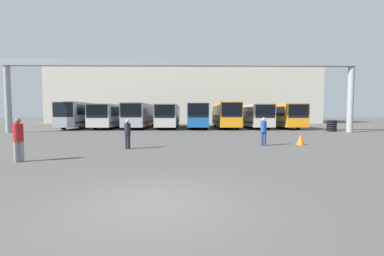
{
  "coord_description": "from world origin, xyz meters",
  "views": [
    {
      "loc": [
        0.79,
        -5.48,
        1.99
      ],
      "look_at": [
        1.17,
        22.94,
        0.3
      ],
      "focal_mm": 24.0,
      "sensor_mm": 36.0,
      "label": 1
    }
  ],
  "objects_px": {
    "bus_slot_7": "(280,115)",
    "bus_slot_5": "(225,114)",
    "pedestrian_mid_right": "(263,131)",
    "pedestrian_near_right": "(18,139)",
    "bus_slot_0": "(82,114)",
    "bus_slot_6": "(253,115)",
    "bus_slot_4": "(197,114)",
    "pedestrian_far_center": "(128,133)",
    "bus_slot_2": "(141,114)",
    "traffic_cone": "(300,139)",
    "bus_slot_1": "(112,115)",
    "tire_stack": "(332,126)",
    "bus_slot_3": "(169,115)"
  },
  "relations": [
    {
      "from": "bus_slot_7",
      "to": "bus_slot_5",
      "type": "bearing_deg",
      "value": -175.2
    },
    {
      "from": "pedestrian_mid_right",
      "to": "pedestrian_near_right",
      "type": "relative_size",
      "value": 0.96
    },
    {
      "from": "bus_slot_0",
      "to": "bus_slot_7",
      "type": "relative_size",
      "value": 0.87
    },
    {
      "from": "bus_slot_6",
      "to": "pedestrian_mid_right",
      "type": "relative_size",
      "value": 6.06
    },
    {
      "from": "bus_slot_6",
      "to": "bus_slot_7",
      "type": "relative_size",
      "value": 0.89
    },
    {
      "from": "bus_slot_4",
      "to": "pedestrian_far_center",
      "type": "height_order",
      "value": "bus_slot_4"
    },
    {
      "from": "bus_slot_4",
      "to": "pedestrian_mid_right",
      "type": "bearing_deg",
      "value": -79.18
    },
    {
      "from": "bus_slot_2",
      "to": "pedestrian_mid_right",
      "type": "bearing_deg",
      "value": -60.13
    },
    {
      "from": "bus_slot_7",
      "to": "bus_slot_2",
      "type": "bearing_deg",
      "value": 179.45
    },
    {
      "from": "bus_slot_7",
      "to": "pedestrian_near_right",
      "type": "distance_m",
      "value": 30.56
    },
    {
      "from": "pedestrian_far_center",
      "to": "traffic_cone",
      "type": "distance_m",
      "value": 10.49
    },
    {
      "from": "bus_slot_1",
      "to": "bus_slot_6",
      "type": "distance_m",
      "value": 18.65
    },
    {
      "from": "bus_slot_7",
      "to": "tire_stack",
      "type": "distance_m",
      "value": 7.68
    },
    {
      "from": "bus_slot_5",
      "to": "pedestrian_near_right",
      "type": "xyz_separation_m",
      "value": [
        -11.7,
        -23.18,
        -0.9
      ]
    },
    {
      "from": "pedestrian_mid_right",
      "to": "pedestrian_far_center",
      "type": "xyz_separation_m",
      "value": [
        -7.89,
        -1.28,
        -0.04
      ]
    },
    {
      "from": "bus_slot_2",
      "to": "tire_stack",
      "type": "relative_size",
      "value": 10.0
    },
    {
      "from": "bus_slot_5",
      "to": "bus_slot_4",
      "type": "bearing_deg",
      "value": -178.18
    },
    {
      "from": "bus_slot_3",
      "to": "bus_slot_7",
      "type": "bearing_deg",
      "value": -0.51
    },
    {
      "from": "bus_slot_0",
      "to": "pedestrian_mid_right",
      "type": "height_order",
      "value": "bus_slot_0"
    },
    {
      "from": "bus_slot_1",
      "to": "pedestrian_near_right",
      "type": "bearing_deg",
      "value": -82.28
    },
    {
      "from": "bus_slot_3",
      "to": "bus_slot_5",
      "type": "relative_size",
      "value": 1.15
    },
    {
      "from": "bus_slot_0",
      "to": "traffic_cone",
      "type": "height_order",
      "value": "bus_slot_0"
    },
    {
      "from": "bus_slot_5",
      "to": "pedestrian_mid_right",
      "type": "relative_size",
      "value": 6.07
    },
    {
      "from": "bus_slot_1",
      "to": "tire_stack",
      "type": "xyz_separation_m",
      "value": [
        25.49,
        -6.83,
        -1.13
      ]
    },
    {
      "from": "bus_slot_5",
      "to": "bus_slot_6",
      "type": "distance_m",
      "value": 3.73
    },
    {
      "from": "bus_slot_2",
      "to": "traffic_cone",
      "type": "relative_size",
      "value": 18.3
    },
    {
      "from": "bus_slot_0",
      "to": "bus_slot_7",
      "type": "height_order",
      "value": "bus_slot_0"
    },
    {
      "from": "bus_slot_2",
      "to": "pedestrian_far_center",
      "type": "xyz_separation_m",
      "value": [
        3.02,
        -20.28,
        -0.94
      ]
    },
    {
      "from": "bus_slot_2",
      "to": "bus_slot_6",
      "type": "distance_m",
      "value": 14.93
    },
    {
      "from": "pedestrian_far_center",
      "to": "tire_stack",
      "type": "bearing_deg",
      "value": 72.33
    },
    {
      "from": "bus_slot_5",
      "to": "pedestrian_mid_right",
      "type": "height_order",
      "value": "bus_slot_5"
    },
    {
      "from": "bus_slot_2",
      "to": "bus_slot_3",
      "type": "distance_m",
      "value": 3.73
    },
    {
      "from": "bus_slot_6",
      "to": "pedestrian_far_center",
      "type": "bearing_deg",
      "value": -121.41
    },
    {
      "from": "bus_slot_1",
      "to": "bus_slot_3",
      "type": "xyz_separation_m",
      "value": [
        7.46,
        0.22,
        -0.01
      ]
    },
    {
      "from": "bus_slot_0",
      "to": "bus_slot_6",
      "type": "relative_size",
      "value": 0.97
    },
    {
      "from": "bus_slot_3",
      "to": "bus_slot_7",
      "type": "distance_m",
      "value": 14.91
    },
    {
      "from": "traffic_cone",
      "to": "bus_slot_1",
      "type": "bearing_deg",
      "value": 133.0
    },
    {
      "from": "pedestrian_far_center",
      "to": "traffic_cone",
      "type": "relative_size",
      "value": 2.49
    },
    {
      "from": "pedestrian_mid_right",
      "to": "pedestrian_far_center",
      "type": "height_order",
      "value": "pedestrian_mid_right"
    },
    {
      "from": "bus_slot_2",
      "to": "bus_slot_6",
      "type": "bearing_deg",
      "value": -3.09
    },
    {
      "from": "bus_slot_2",
      "to": "bus_slot_6",
      "type": "relative_size",
      "value": 1.16
    },
    {
      "from": "bus_slot_1",
      "to": "bus_slot_6",
      "type": "relative_size",
      "value": 1.1
    },
    {
      "from": "bus_slot_6",
      "to": "pedestrian_near_right",
      "type": "xyz_separation_m",
      "value": [
        -15.42,
        -23.18,
        -0.78
      ]
    },
    {
      "from": "bus_slot_0",
      "to": "pedestrian_far_center",
      "type": "distance_m",
      "value": 22.0
    },
    {
      "from": "tire_stack",
      "to": "traffic_cone",
      "type": "bearing_deg",
      "value": -126.19
    },
    {
      "from": "bus_slot_6",
      "to": "tire_stack",
      "type": "distance_m",
      "value": 9.37
    },
    {
      "from": "bus_slot_3",
      "to": "bus_slot_6",
      "type": "relative_size",
      "value": 1.15
    },
    {
      "from": "pedestrian_near_right",
      "to": "traffic_cone",
      "type": "distance_m",
      "value": 14.9
    },
    {
      "from": "bus_slot_5",
      "to": "bus_slot_6",
      "type": "bearing_deg",
      "value": -0.03
    },
    {
      "from": "pedestrian_mid_right",
      "to": "pedestrian_near_right",
      "type": "xyz_separation_m",
      "value": [
        -11.42,
        -4.98,
        0.04
      ]
    }
  ]
}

